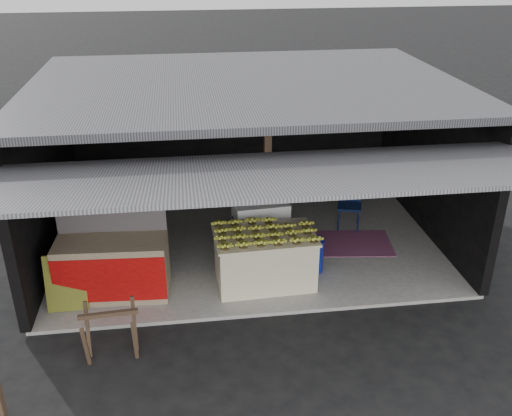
{
  "coord_description": "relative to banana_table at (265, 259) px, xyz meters",
  "views": [
    {
      "loc": [
        -1.09,
        -7.0,
        5.22
      ],
      "look_at": [
        0.05,
        1.53,
        1.1
      ],
      "focal_mm": 40.0,
      "sensor_mm": 36.0,
      "label": 1
    }
  ],
  "objects": [
    {
      "name": "water_barrel",
      "position": [
        0.85,
        0.27,
        -0.17
      ],
      "size": [
        0.38,
        0.38,
        0.56
      ],
      "primitive_type": "cylinder",
      "color": "#0E1B9A",
      "rests_on": "concrete_slab"
    },
    {
      "name": "plastic_chair",
      "position": [
        1.93,
        1.8,
        0.11
      ],
      "size": [
        0.56,
        0.56,
        0.95
      ],
      "rotation": [
        0.0,
        0.0,
        -0.3
      ],
      "color": "#0A173A",
      "rests_on": "concrete_slab"
    },
    {
      "name": "neighbor_stall",
      "position": [
        -2.4,
        0.0,
        0.08
      ],
      "size": [
        1.73,
        0.86,
        1.75
      ],
      "rotation": [
        0.0,
        0.0,
        -0.06
      ],
      "color": "#998466",
      "rests_on": "concrete_slab"
    },
    {
      "name": "green_signboard",
      "position": [
        -3.07,
        -0.33,
        0.01
      ],
      "size": [
        0.6,
        0.21,
        0.89
      ],
      "primitive_type": "cube",
      "rotation": [
        -0.19,
        0.0,
        0.0
      ],
      "color": "black",
      "rests_on": "concrete_slab"
    },
    {
      "name": "sawhorse",
      "position": [
        -2.31,
        -1.52,
        -0.02
      ],
      "size": [
        0.78,
        0.71,
        0.76
      ],
      "rotation": [
        0.0,
        0.0,
        0.07
      ],
      "color": "#483324",
      "rests_on": "ground"
    },
    {
      "name": "banana_table",
      "position": [
        0.0,
        0.0,
        0.0
      ],
      "size": [
        1.64,
        1.05,
        0.88
      ],
      "rotation": [
        0.0,
        0.0,
        0.04
      ],
      "color": "white",
      "rests_on": "concrete_slab"
    },
    {
      "name": "magenta_rug",
      "position": [
        1.77,
        1.08,
        -0.44
      ],
      "size": [
        1.61,
        1.18,
        0.01
      ],
      "primitive_type": "cube",
      "rotation": [
        0.0,
        0.0,
        -0.12
      ],
      "color": "#661641",
      "rests_on": "concrete_slab"
    },
    {
      "name": "ground",
      "position": [
        -0.11,
        -0.86,
        -0.5
      ],
      "size": [
        80.0,
        80.0,
        0.0
      ],
      "primitive_type": "plane",
      "color": "black",
      "rests_on": "ground"
    },
    {
      "name": "concrete_slab",
      "position": [
        -0.11,
        1.64,
        -0.47
      ],
      "size": [
        7.0,
        5.0,
        0.06
      ],
      "primitive_type": "cube",
      "color": "gray",
      "rests_on": "ground"
    },
    {
      "name": "white_crate",
      "position": [
        0.06,
        0.94,
        0.07
      ],
      "size": [
        0.98,
        0.71,
        1.03
      ],
      "rotation": [
        0.0,
        0.0,
        0.09
      ],
      "color": "white",
      "rests_on": "concrete_slab"
    },
    {
      "name": "shophouse",
      "position": [
        -0.11,
        1.95,
        1.6
      ],
      "size": [
        7.4,
        7.29,
        3.02
      ],
      "color": "black",
      "rests_on": "ground"
    },
    {
      "name": "banana_pile",
      "position": [
        0.0,
        0.0,
        0.53
      ],
      "size": [
        1.52,
        0.95,
        0.17
      ],
      "primitive_type": null,
      "rotation": [
        0.0,
        0.0,
        0.04
      ],
      "color": "gold",
      "rests_on": "banana_table"
    },
    {
      "name": "picture_frames",
      "position": [
        -0.28,
        4.03,
        1.43
      ],
      "size": [
        1.62,
        0.04,
        0.46
      ],
      "color": "black",
      "rests_on": "shophouse"
    }
  ]
}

